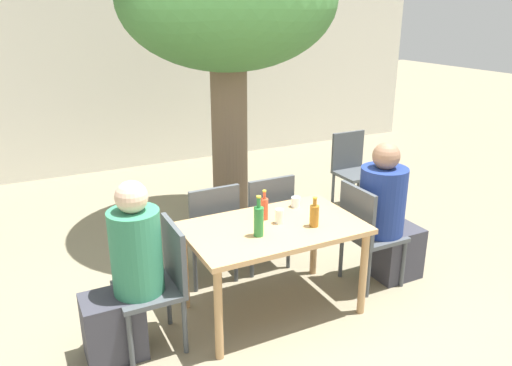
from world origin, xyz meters
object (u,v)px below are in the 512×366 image
drinking_glass_0 (296,202)px  patio_chair_4 (353,166)px  person_seated_0 (126,280)px  drinking_glass_1 (279,216)px  dining_table_front (274,236)px  patio_chair_0 (160,278)px  patio_chair_1 (366,229)px  patio_chair_2 (210,227)px  amber_bottle_0 (314,215)px  soda_bottle_1 (264,208)px  tree_near (227,5)px  patio_chair_3 (265,216)px  person_seated_1 (388,218)px  green_bottle_2 (259,220)px

drinking_glass_0 → patio_chair_4: bearing=38.9°
person_seated_0 → drinking_glass_1: (1.20, 0.02, 0.23)m
dining_table_front → drinking_glass_0: size_ratio=15.65×
patio_chair_0 → patio_chair_1: same height
drinking_glass_0 → patio_chair_2: bearing=147.5°
patio_chair_0 → patio_chair_4: bearing=118.2°
amber_bottle_0 → drinking_glass_0: bearing=79.1°
soda_bottle_1 → patio_chair_2: bearing=117.6°
patio_chair_4 → amber_bottle_0: bearing=-134.6°
dining_table_front → patio_chair_2: bearing=112.7°
tree_near → patio_chair_3: bearing=-95.9°
dining_table_front → patio_chair_4: (1.89, 1.50, -0.13)m
soda_bottle_1 → drinking_glass_1: (0.07, -0.12, -0.04)m
patio_chair_4 → amber_bottle_0: amber_bottle_0 is taller
patio_chair_0 → patio_chair_4: (2.79, 1.50, 0.00)m
patio_chair_3 → patio_chair_4: size_ratio=1.00×
amber_bottle_0 → person_seated_0: bearing=174.1°
patio_chair_1 → drinking_glass_0: 0.67m
person_seated_0 → amber_bottle_0: person_seated_0 is taller
person_seated_0 → drinking_glass_0: 1.52m
patio_chair_4 → drinking_glass_0: 2.00m
patio_chair_1 → patio_chair_4: 1.79m
patio_chair_4 → amber_bottle_0: size_ratio=3.88×
soda_bottle_1 → patio_chair_1: bearing=-8.9°
patio_chair_4 → drinking_glass_0: (-1.55, -1.25, 0.26)m
tree_near → patio_chair_4: tree_near is taller
patio_chair_2 → person_seated_0: (-0.87, -0.64, 0.05)m
tree_near → soda_bottle_1: 2.17m
person_seated_0 → soda_bottle_1: 1.17m
person_seated_0 → person_seated_1: size_ratio=1.00×
person_seated_1 → drinking_glass_0: size_ratio=14.83×
patio_chair_0 → patio_chair_1: (1.81, 0.00, 0.00)m
tree_near → drinking_glass_1: tree_near is taller
tree_near → dining_table_front: (-0.37, -1.67, -1.68)m
patio_chair_2 → soda_bottle_1: bearing=117.6°
patio_chair_2 → patio_chair_4: bearing=-158.4°
tree_near → patio_chair_0: bearing=-127.5°
soda_bottle_1 → green_bottle_2: 0.30m
amber_bottle_0 → drinking_glass_1: (-0.21, 0.17, -0.03)m
amber_bottle_0 → soda_bottle_1: size_ratio=0.98×
patio_chair_0 → amber_bottle_0: 1.22m
patio_chair_0 → amber_bottle_0: bearing=82.9°
patio_chair_1 → tree_near: bearing=17.6°
person_seated_1 → amber_bottle_0: 0.91m
soda_bottle_1 → dining_table_front: bearing=-87.3°
soda_bottle_1 → drinking_glass_0: size_ratio=2.82×
amber_bottle_0 → drinking_glass_1: amber_bottle_0 is taller
dining_table_front → amber_bottle_0: 0.35m
dining_table_front → person_seated_1: 1.13m
patio_chair_0 → patio_chair_1: size_ratio=1.00×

